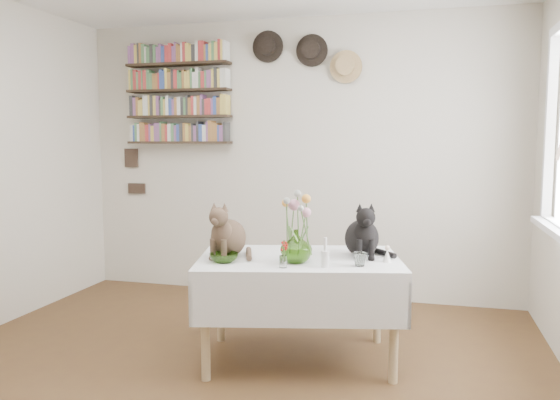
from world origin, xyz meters
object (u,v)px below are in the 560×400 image
(dining_table, at_px, (299,283))
(bookshelf_unit, at_px, (179,95))
(black_cat, at_px, (362,228))
(flower_vase, at_px, (296,246))
(tabby_cat, at_px, (228,228))

(dining_table, distance_m, bookshelf_unit, 2.43)
(black_cat, xyz_separation_m, bookshelf_unit, (-1.85, 1.25, 0.99))
(dining_table, xyz_separation_m, black_cat, (0.38, 0.15, 0.35))
(flower_vase, bearing_deg, dining_table, 95.80)
(dining_table, height_order, tabby_cat, tabby_cat)
(tabby_cat, relative_size, bookshelf_unit, 0.36)
(flower_vase, bearing_deg, tabby_cat, 170.66)
(tabby_cat, relative_size, black_cat, 1.01)
(tabby_cat, bearing_deg, dining_table, 15.71)
(dining_table, xyz_separation_m, bookshelf_unit, (-1.47, 1.40, 1.33))
(black_cat, distance_m, flower_vase, 0.48)
(dining_table, height_order, bookshelf_unit, bookshelf_unit)
(tabby_cat, xyz_separation_m, bookshelf_unit, (-1.02, 1.48, 0.98))
(tabby_cat, height_order, flower_vase, tabby_cat)
(flower_vase, relative_size, bookshelf_unit, 0.20)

